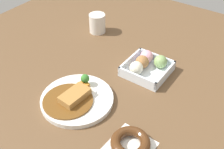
% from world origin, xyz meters
% --- Properties ---
extents(ground_plane, '(1.60, 1.60, 0.00)m').
position_xyz_m(ground_plane, '(0.00, 0.00, 0.00)').
color(ground_plane, brown).
extents(curry_plate, '(0.26, 0.26, 0.06)m').
position_xyz_m(curry_plate, '(0.17, -0.02, 0.01)').
color(curry_plate, white).
rests_on(curry_plate, ground_plane).
extents(donut_box, '(0.17, 0.17, 0.07)m').
position_xyz_m(donut_box, '(-0.12, 0.10, 0.03)').
color(donut_box, silver).
rests_on(donut_box, ground_plane).
extents(chocolate_ring_donut, '(0.14, 0.14, 0.03)m').
position_xyz_m(chocolate_ring_donut, '(0.22, 0.24, 0.02)').
color(chocolate_ring_donut, white).
rests_on(chocolate_ring_donut, ground_plane).
extents(coffee_mug, '(0.08, 0.08, 0.09)m').
position_xyz_m(coffee_mug, '(-0.26, -0.25, 0.05)').
color(coffee_mug, silver).
rests_on(coffee_mug, ground_plane).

